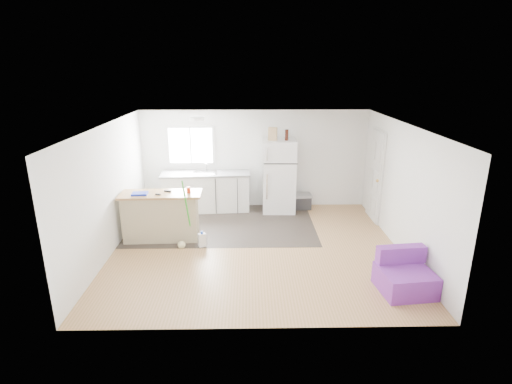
% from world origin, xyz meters
% --- Properties ---
extents(room, '(5.51, 5.01, 2.41)m').
position_xyz_m(room, '(0.00, 0.00, 1.20)').
color(room, '#9E7642').
rests_on(room, ground).
extents(vinyl_zone, '(4.05, 2.50, 0.00)m').
position_xyz_m(vinyl_zone, '(-0.73, 1.25, 0.00)').
color(vinyl_zone, '#2D2521').
rests_on(vinyl_zone, floor).
extents(window, '(1.18, 0.06, 0.98)m').
position_xyz_m(window, '(-1.55, 2.49, 1.55)').
color(window, white).
rests_on(window, back_wall).
extents(interior_door, '(0.11, 0.92, 2.10)m').
position_xyz_m(interior_door, '(2.72, 1.55, 1.02)').
color(interior_door, white).
rests_on(interior_door, right_wall).
extents(ceiling_fixture, '(0.30, 0.30, 0.07)m').
position_xyz_m(ceiling_fixture, '(-1.20, 1.20, 2.36)').
color(ceiling_fixture, white).
rests_on(ceiling_fixture, ceiling).
extents(kitchen_cabinets, '(2.16, 0.80, 1.23)m').
position_xyz_m(kitchen_cabinets, '(-1.19, 2.17, 0.48)').
color(kitchen_cabinets, white).
rests_on(kitchen_cabinets, floor).
extents(peninsula, '(1.62, 0.66, 0.99)m').
position_xyz_m(peninsula, '(-1.92, 0.47, 0.50)').
color(peninsula, tan).
rests_on(peninsula, floor).
extents(refrigerator, '(0.79, 0.76, 1.75)m').
position_xyz_m(refrigerator, '(0.59, 2.12, 0.88)').
color(refrigerator, white).
rests_on(refrigerator, floor).
extents(cooler, '(0.53, 0.39, 0.38)m').
position_xyz_m(cooler, '(1.14, 2.22, 0.19)').
color(cooler, '#2A2B2D').
rests_on(cooler, floor).
extents(purple_seat, '(0.87, 0.83, 0.65)m').
position_xyz_m(purple_seat, '(2.31, -1.56, 0.24)').
color(purple_seat, purple).
rests_on(purple_seat, floor).
extents(cleaner_jug, '(0.18, 0.15, 0.32)m').
position_xyz_m(cleaner_jug, '(-1.07, 0.09, 0.14)').
color(cleaner_jug, silver).
rests_on(cleaner_jug, floor).
extents(mop, '(0.27, 0.39, 1.39)m').
position_xyz_m(mop, '(-1.43, 0.06, 0.23)').
color(mop, green).
rests_on(mop, floor).
extents(red_cup, '(0.08, 0.08, 0.12)m').
position_xyz_m(red_cup, '(-1.34, 0.49, 1.05)').
color(red_cup, red).
rests_on(red_cup, peninsula).
extents(blue_tray, '(0.32, 0.24, 0.04)m').
position_xyz_m(blue_tray, '(-2.29, 0.39, 1.01)').
color(blue_tray, '#1324B3').
rests_on(blue_tray, peninsula).
extents(tool_a, '(0.15, 0.09, 0.03)m').
position_xyz_m(tool_a, '(-1.78, 0.56, 1.00)').
color(tool_a, black).
rests_on(tool_a, peninsula).
extents(tool_b, '(0.11, 0.07, 0.03)m').
position_xyz_m(tool_b, '(-1.93, 0.35, 1.00)').
color(tool_b, black).
rests_on(tool_b, peninsula).
extents(cardboard_box, '(0.22, 0.15, 0.30)m').
position_xyz_m(cardboard_box, '(0.41, 2.04, 1.90)').
color(cardboard_box, tan).
rests_on(cardboard_box, refrigerator).
extents(bottle_left, '(0.08, 0.08, 0.25)m').
position_xyz_m(bottle_left, '(0.73, 2.02, 1.88)').
color(bottle_left, '#361209').
rests_on(bottle_left, refrigerator).
extents(bottle_right, '(0.09, 0.09, 0.25)m').
position_xyz_m(bottle_right, '(0.75, 2.07, 1.88)').
color(bottle_right, '#361209').
rests_on(bottle_right, refrigerator).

